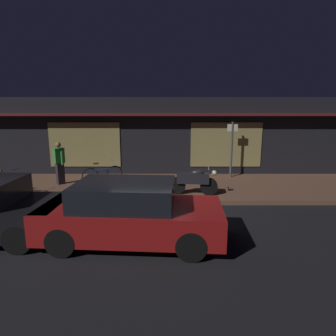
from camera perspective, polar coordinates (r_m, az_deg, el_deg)
The scene contains 9 objects.
ground_plane at distance 8.25m, azimuth -4.04°, elevation -9.82°, with size 60.00×60.00×0.00m, color black.
sidewalk_slab at distance 11.08m, azimuth -2.97°, elevation -3.82°, with size 18.00×4.00×0.15m, color brown.
storefront_building at distance 14.12m, azimuth -2.34°, elevation 6.63°, with size 18.00×3.30×3.60m.
motorcycle at distance 9.71m, azimuth 5.28°, elevation -2.56°, with size 1.70×0.55×0.97m.
bicycle_parked at distance 11.27m, azimuth -29.91°, elevation -2.83°, with size 1.63×0.48×0.91m.
bicycle_extra at distance 11.57m, azimuth -13.13°, elevation -1.24°, with size 1.46×0.86×0.91m.
person_photographer at distance 11.82m, azimuth -21.17°, elevation 1.11°, with size 0.50×0.49×1.67m.
sign_post at distance 12.46m, azimuth 12.80°, elevation 4.35°, with size 0.44×0.09×2.40m.
parked_car_across at distance 6.59m, azimuth -7.73°, elevation -8.97°, with size 4.21×2.02×1.42m.
Camera 1 is at (0.57, -7.67, 2.99)m, focal length 30.03 mm.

